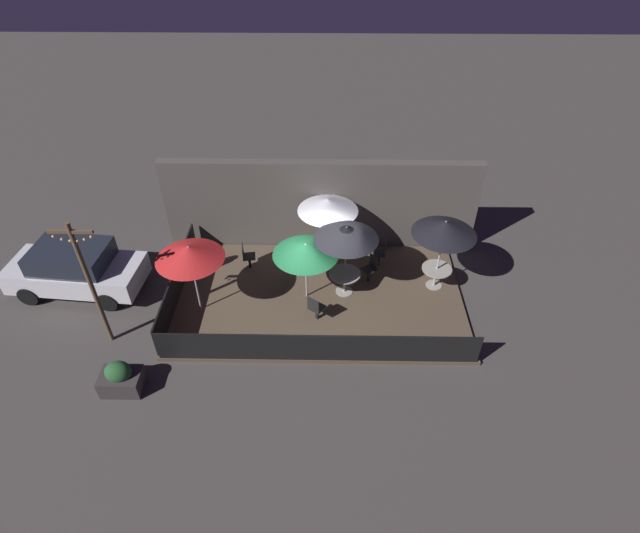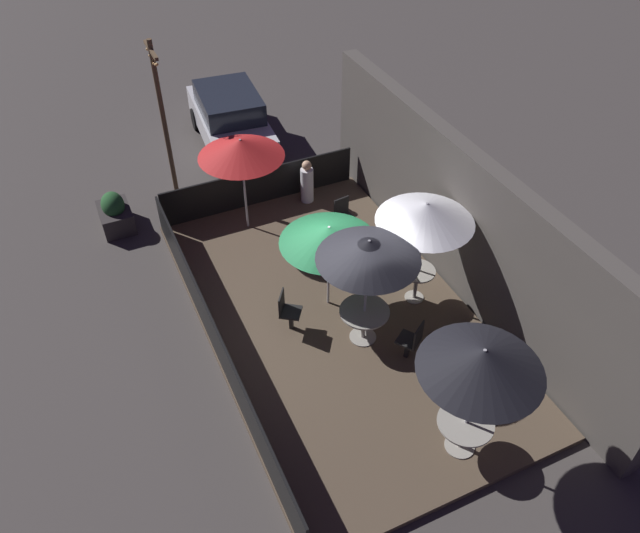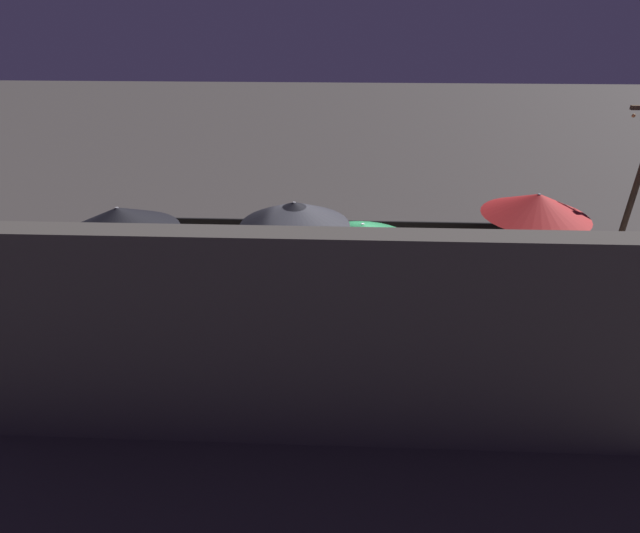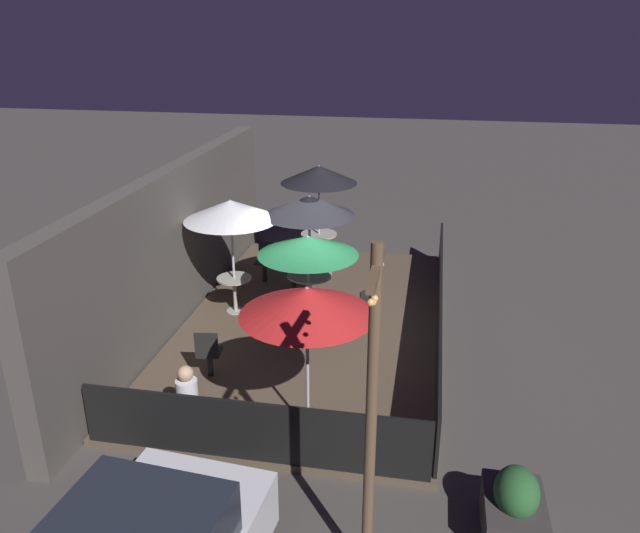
% 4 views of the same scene
% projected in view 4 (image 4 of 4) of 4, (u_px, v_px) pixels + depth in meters
% --- Properties ---
extents(ground_plane, '(60.00, 60.00, 0.00)m').
position_uv_depth(ground_plane, '(312.00, 328.00, 12.84)').
color(ground_plane, '#423D3A').
extents(patio_deck, '(8.81, 5.17, 0.12)m').
position_uv_depth(patio_deck, '(312.00, 325.00, 12.82)').
color(patio_deck, brown).
rests_on(patio_deck, ground_plane).
extents(building_wall, '(10.41, 0.36, 3.24)m').
position_uv_depth(building_wall, '(177.00, 245.00, 12.72)').
color(building_wall, '#4C4742').
rests_on(building_wall, ground_plane).
extents(fence_front, '(8.61, 0.05, 0.95)m').
position_uv_depth(fence_front, '(440.00, 312.00, 12.19)').
color(fence_front, black).
rests_on(fence_front, patio_deck).
extents(fence_side_left, '(0.05, 4.97, 0.95)m').
position_uv_depth(fence_side_left, '(251.00, 431.00, 8.63)').
color(fence_side_left, black).
rests_on(fence_side_left, patio_deck).
extents(patio_umbrella_0, '(1.90, 1.90, 2.45)m').
position_uv_depth(patio_umbrella_0, '(230.00, 210.00, 12.48)').
color(patio_umbrella_0, '#B2B2B7').
rests_on(patio_umbrella_0, patio_deck).
extents(patio_umbrella_1, '(1.89, 1.89, 2.47)m').
position_uv_depth(patio_umbrella_1, '(309.00, 206.00, 12.71)').
color(patio_umbrella_1, '#B2B2B7').
rests_on(patio_umbrella_1, patio_deck).
extents(patio_umbrella_2, '(1.91, 1.91, 2.46)m').
position_uv_depth(patio_umbrella_2, '(319.00, 174.00, 15.39)').
color(patio_umbrella_2, '#B2B2B7').
rests_on(patio_umbrella_2, patio_deck).
extents(patio_umbrella_3, '(1.94, 1.94, 2.01)m').
position_uv_depth(patio_umbrella_3, '(308.00, 246.00, 11.77)').
color(patio_umbrella_3, '#B2B2B7').
rests_on(patio_umbrella_3, patio_deck).
extents(patio_umbrella_4, '(1.93, 1.93, 2.36)m').
position_uv_depth(patio_umbrella_4, '(307.00, 302.00, 8.64)').
color(patio_umbrella_4, '#B2B2B7').
rests_on(patio_umbrella_4, patio_deck).
extents(dining_table_0, '(0.73, 0.73, 0.78)m').
position_uv_depth(dining_table_0, '(235.00, 285.00, 13.08)').
color(dining_table_0, '#9E998E').
rests_on(dining_table_0, patio_deck).
extents(dining_table_1, '(0.96, 0.96, 0.74)m').
position_uv_depth(dining_table_1, '(310.00, 281.00, 13.32)').
color(dining_table_1, '#9E998E').
rests_on(dining_table_1, patio_deck).
extents(dining_table_2, '(0.93, 0.93, 0.70)m').
position_uv_depth(dining_table_2, '(319.00, 239.00, 16.01)').
color(dining_table_2, '#9E998E').
rests_on(dining_table_2, patio_deck).
extents(patio_chair_0, '(0.56, 0.56, 0.90)m').
position_uv_depth(patio_chair_0, '(362.00, 307.00, 12.36)').
color(patio_chair_0, black).
rests_on(patio_chair_0, patio_deck).
extents(patio_chair_1, '(0.45, 0.45, 0.92)m').
position_uv_depth(patio_chair_1, '(208.00, 352.00, 10.66)').
color(patio_chair_1, black).
rests_on(patio_chair_1, patio_deck).
extents(patio_chair_2, '(0.56, 0.56, 0.92)m').
position_uv_depth(patio_chair_2, '(293.00, 269.00, 14.22)').
color(patio_chair_2, black).
rests_on(patio_chair_2, patio_deck).
extents(patio_chair_3, '(0.44, 0.44, 0.95)m').
position_uv_depth(patio_chair_3, '(265.00, 260.00, 14.70)').
color(patio_chair_3, black).
rests_on(patio_chair_3, patio_deck).
extents(patron_0, '(0.45, 0.45, 1.15)m').
position_uv_depth(patron_0, '(188.00, 403.00, 9.19)').
color(patron_0, silver).
rests_on(patron_0, patio_deck).
extents(planter_box, '(1.04, 0.72, 0.96)m').
position_uv_depth(planter_box, '(514.00, 509.00, 7.52)').
color(planter_box, '#332D2D').
rests_on(planter_box, ground_plane).
extents(light_post, '(1.10, 0.12, 4.02)m').
position_uv_depth(light_post, '(371.00, 408.00, 6.31)').
color(light_post, brown).
rests_on(light_post, ground_plane).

